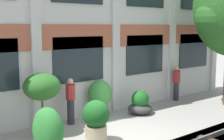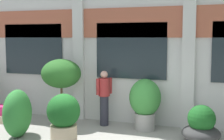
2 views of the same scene
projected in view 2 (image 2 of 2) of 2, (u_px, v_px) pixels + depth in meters
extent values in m
cube|color=#AD5B42|center=(131.00, 23.00, 9.37)|extent=(17.23, 0.06, 0.90)
cube|color=#1E282D|center=(33.00, 49.00, 10.58)|extent=(2.21, 0.04, 1.70)
cube|color=#1E282D|center=(131.00, 51.00, 9.45)|extent=(2.21, 0.04, 1.70)
cylinder|color=gray|center=(145.00, 121.00, 8.99)|extent=(0.58, 0.58, 0.49)
ellipsoid|color=#388438|center=(145.00, 97.00, 8.92)|extent=(0.91, 0.91, 1.07)
ellipsoid|color=#333333|center=(201.00, 133.00, 7.97)|extent=(0.98, 0.98, 0.42)
sphere|color=#19561E|center=(202.00, 119.00, 7.93)|extent=(0.71, 0.71, 0.71)
cylinder|color=#333333|center=(62.00, 120.00, 9.53)|extent=(0.44, 0.44, 0.30)
cylinder|color=brown|center=(62.00, 97.00, 9.46)|extent=(0.07, 0.07, 1.09)
ellipsoid|color=#286023|center=(61.00, 73.00, 9.39)|extent=(1.20, 1.20, 0.88)
cylinder|color=tan|center=(64.00, 135.00, 7.67)|extent=(0.66, 0.66, 0.51)
ellipsoid|color=#19561E|center=(64.00, 111.00, 7.61)|extent=(0.82, 0.82, 0.84)
cylinder|color=#282833|center=(104.00, 111.00, 9.42)|extent=(0.26, 0.26, 0.90)
cylinder|color=maroon|center=(104.00, 87.00, 9.34)|extent=(0.34, 0.34, 0.54)
sphere|color=tan|center=(104.00, 75.00, 9.30)|extent=(0.22, 0.22, 0.22)
cylinder|color=maroon|center=(98.00, 87.00, 9.23)|extent=(0.09, 0.09, 0.48)
cylinder|color=maroon|center=(111.00, 86.00, 9.45)|extent=(0.09, 0.09, 0.48)
ellipsoid|color=#2D7A33|center=(17.00, 113.00, 8.30)|extent=(0.93, 1.19, 1.28)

